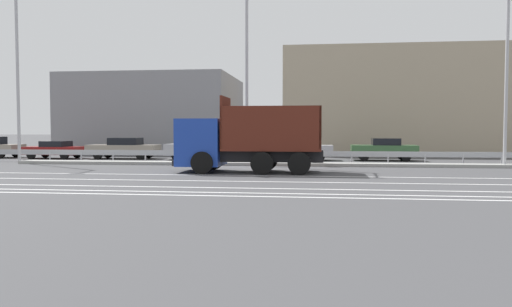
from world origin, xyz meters
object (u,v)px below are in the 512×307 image
(median_road_sign, at_px, (311,143))
(parked_car_5, at_px, (384,149))
(street_lamp_1, at_px, (246,63))
(parked_car_3, at_px, (201,149))
(street_lamp_2, at_px, (508,62))
(parked_car_2, at_px, (124,148))
(street_lamp_0, at_px, (16,66))
(dump_truck, at_px, (232,145))
(parked_car_1, at_px, (55,149))
(parked_car_4, at_px, (300,149))

(median_road_sign, relative_size, parked_car_5, 0.56)
(street_lamp_1, height_order, parked_car_3, street_lamp_1)
(street_lamp_2, bearing_deg, parked_car_2, 167.38)
(median_road_sign, height_order, street_lamp_0, street_lamp_0)
(street_lamp_1, bearing_deg, dump_truck, -90.97)
(street_lamp_0, relative_size, parked_car_1, 2.70)
(street_lamp_1, relative_size, parked_car_3, 2.19)
(parked_car_3, bearing_deg, median_road_sign, 62.60)
(parked_car_4, bearing_deg, street_lamp_2, -115.89)
(parked_car_2, height_order, parked_car_4, parked_car_2)
(street_lamp_1, relative_size, street_lamp_2, 1.02)
(median_road_sign, height_order, parked_car_4, median_road_sign)
(median_road_sign, height_order, parked_car_2, median_road_sign)
(parked_car_1, bearing_deg, dump_truck, -122.43)
(street_lamp_1, xyz_separation_m, street_lamp_2, (14.06, 0.10, -0.18))
(dump_truck, xyz_separation_m, median_road_sign, (3.74, 4.48, -0.04))
(median_road_sign, xyz_separation_m, parked_car_4, (-0.81, 5.11, -0.54))
(parked_car_2, height_order, parked_car_5, parked_car_5)
(parked_car_1, xyz_separation_m, parked_car_4, (17.23, 0.20, 0.09))
(street_lamp_0, distance_m, parked_car_4, 18.36)
(street_lamp_0, xyz_separation_m, parked_car_1, (-0.35, 4.87, -5.24))
(parked_car_5, bearing_deg, median_road_sign, 139.68)
(street_lamp_2, bearing_deg, street_lamp_1, -179.61)
(parked_car_4, bearing_deg, parked_car_2, 88.07)
(parked_car_2, distance_m, parked_car_5, 17.78)
(dump_truck, xyz_separation_m, parked_car_2, (-9.33, 9.72, -0.57))
(parked_car_2, bearing_deg, street_lamp_1, -121.16)
(parked_car_1, xyz_separation_m, parked_car_5, (22.74, 0.49, 0.10))
(parked_car_2, distance_m, parked_car_4, 12.26)
(street_lamp_0, relative_size, street_lamp_1, 1.02)
(parked_car_2, bearing_deg, parked_car_5, -91.02)
(parked_car_2, relative_size, parked_car_5, 1.16)
(street_lamp_0, xyz_separation_m, parked_car_4, (16.88, 5.07, -5.16))
(parked_car_3, relative_size, parked_car_5, 1.13)
(street_lamp_0, xyz_separation_m, street_lamp_2, (28.09, -0.06, -0.27))
(dump_truck, relative_size, street_lamp_0, 0.65)
(median_road_sign, relative_size, parked_car_3, 0.49)
(parked_car_3, bearing_deg, parked_car_1, -86.53)
(street_lamp_1, distance_m, parked_car_1, 16.07)
(street_lamp_0, xyz_separation_m, parked_car_2, (4.62, 5.20, -5.15))
(median_road_sign, relative_size, street_lamp_0, 0.22)
(median_road_sign, distance_m, parked_car_3, 8.83)
(dump_truck, xyz_separation_m, parked_car_4, (2.93, 9.59, -0.58))
(street_lamp_1, distance_m, parked_car_4, 7.81)
(parked_car_4, bearing_deg, dump_truck, 161.70)
(parked_car_5, bearing_deg, parked_car_4, 93.77)
(median_road_sign, distance_m, street_lamp_0, 18.28)
(median_road_sign, bearing_deg, parked_car_3, 147.91)
(dump_truck, height_order, parked_car_1, dump_truck)
(median_road_sign, bearing_deg, parked_car_5, 48.90)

